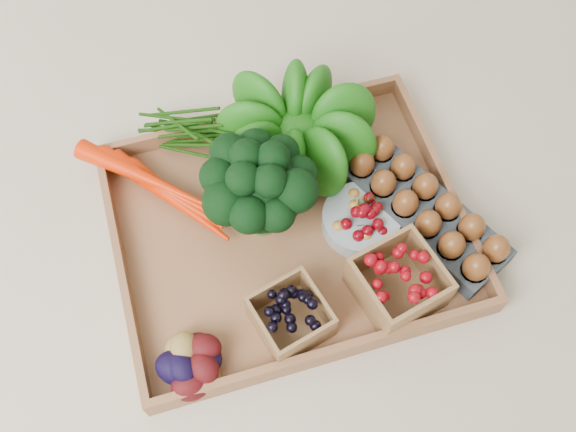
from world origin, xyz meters
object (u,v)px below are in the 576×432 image
object	(u,v)px
cherry_bowl	(361,220)
egg_carton	(423,214)
tray	(288,231)
broccoli	(261,201)

from	to	relation	value
cherry_bowl	egg_carton	world-z (taller)	same
cherry_bowl	egg_carton	size ratio (longest dim) A/B	0.43
tray	cherry_bowl	bearing A→B (deg)	-13.11
cherry_bowl	tray	bearing A→B (deg)	166.89
tray	cherry_bowl	distance (m)	0.12
tray	broccoli	world-z (taller)	broccoli
tray	egg_carton	xyz separation A→B (m)	(0.22, -0.04, 0.02)
tray	egg_carton	bearing A→B (deg)	-11.57
broccoli	cherry_bowl	size ratio (longest dim) A/B	1.40
tray	broccoli	distance (m)	0.09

